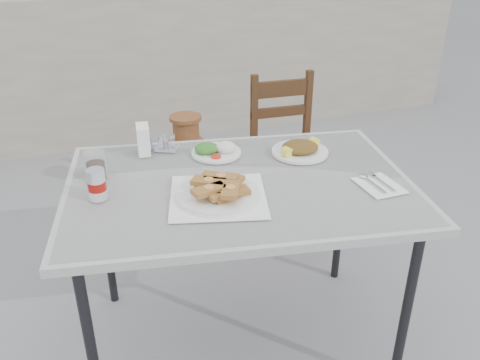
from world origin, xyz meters
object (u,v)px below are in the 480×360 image
object	(u,v)px
soda_can	(97,184)
salad_chopped_plate	(300,149)
salad_rice_plate	(216,150)
terracotta_urn	(188,169)
cafe_table	(239,194)
chair	(288,150)
pide_plate	(218,189)
condiment_caddy	(166,144)
napkin_holder	(143,139)
cola_glass	(96,167)

from	to	relation	value
soda_can	salad_chopped_plate	bearing A→B (deg)	7.65
salad_rice_plate	terracotta_urn	size ratio (longest dim) A/B	0.33
soda_can	salad_rice_plate	bearing A→B (deg)	24.16
salad_rice_plate	salad_chopped_plate	size ratio (longest dim) A/B	0.88
salad_rice_plate	terracotta_urn	distance (m)	1.06
cafe_table	chair	size ratio (longest dim) A/B	1.61
salad_rice_plate	pide_plate	bearing A→B (deg)	-106.12
terracotta_urn	soda_can	bearing A→B (deg)	-117.96
cafe_table	pide_plate	bearing A→B (deg)	-141.86
cafe_table	terracotta_urn	bearing A→B (deg)	86.11
salad_rice_plate	terracotta_urn	bearing A→B (deg)	84.33
pide_plate	condiment_caddy	world-z (taller)	pide_plate
cafe_table	soda_can	distance (m)	0.54
condiment_caddy	salad_chopped_plate	bearing A→B (deg)	-24.13
cafe_table	salad_rice_plate	size ratio (longest dim) A/B	6.84
cafe_table	chair	bearing A→B (deg)	54.82
cafe_table	napkin_holder	size ratio (longest dim) A/B	11.83
salad_chopped_plate	pide_plate	bearing A→B (deg)	-150.97
salad_rice_plate	salad_chopped_plate	distance (m)	0.37
cafe_table	condiment_caddy	world-z (taller)	condiment_caddy
cafe_table	soda_can	world-z (taller)	soda_can
cola_glass	napkin_holder	bearing A→B (deg)	39.96
cafe_table	condiment_caddy	xyz separation A→B (m)	(-0.20, 0.40, 0.08)
salad_chopped_plate	condiment_caddy	world-z (taller)	condiment_caddy
salad_rice_plate	chair	world-z (taller)	chair
salad_rice_plate	napkin_holder	size ratio (longest dim) A/B	1.73
salad_chopped_plate	cola_glass	size ratio (longest dim) A/B	2.15
salad_chopped_plate	soda_can	size ratio (longest dim) A/B	2.08
cola_glass	condiment_caddy	distance (m)	0.37
napkin_holder	condiment_caddy	distance (m)	0.11
cafe_table	pide_plate	world-z (taller)	pide_plate
cola_glass	chair	size ratio (longest dim) A/B	0.12
condiment_caddy	soda_can	bearing A→B (deg)	-132.76
chair	napkin_holder	bearing A→B (deg)	-147.91
salad_rice_plate	condiment_caddy	xyz separation A→B (m)	(-0.19, 0.12, 0.00)
terracotta_urn	salad_chopped_plate	bearing A→B (deg)	-76.09
soda_can	cola_glass	distance (m)	0.17
cafe_table	salad_rice_plate	distance (m)	0.29
condiment_caddy	salad_rice_plate	bearing A→B (deg)	-33.12
cafe_table	salad_rice_plate	world-z (taller)	salad_rice_plate
salad_rice_plate	napkin_holder	distance (m)	0.31
condiment_caddy	terracotta_urn	xyz separation A→B (m)	(0.28, 0.79, -0.53)
salad_rice_plate	chair	xyz separation A→B (m)	(0.64, 0.62, -0.36)
salad_chopped_plate	salad_rice_plate	bearing A→B (deg)	161.41
pide_plate	salad_rice_plate	xyz separation A→B (m)	(0.11, 0.37, -0.01)
salad_rice_plate	terracotta_urn	xyz separation A→B (m)	(0.09, 0.92, -0.53)
soda_can	pide_plate	bearing A→B (deg)	-18.14
soda_can	napkin_holder	distance (m)	0.42
condiment_caddy	napkin_holder	bearing A→B (deg)	-176.64
salad_chopped_plate	napkin_holder	bearing A→B (deg)	159.72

